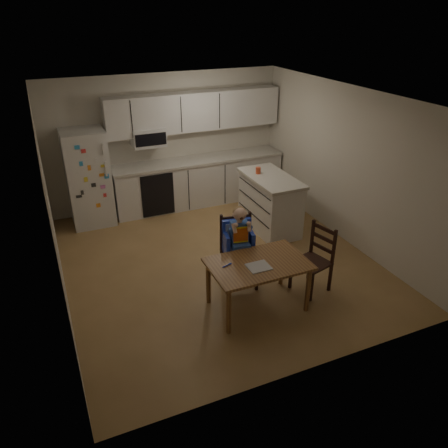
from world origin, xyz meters
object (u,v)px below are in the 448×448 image
refrigerator (88,178)px  dining_table (258,269)px  chair_booster (238,237)px  chair_side (317,254)px  red_cup (258,170)px  kitchen_island (270,203)px

refrigerator → dining_table: refrigerator is taller
chair_booster → chair_side: (0.93, -0.55, -0.19)m
refrigerator → dining_table: 3.79m
refrigerator → red_cup: (2.70, -1.25, 0.17)m
red_cup → chair_side: bearing=-94.5°
kitchen_island → red_cup: size_ratio=11.94×
kitchen_island → chair_side: size_ratio=1.38×
refrigerator → red_cup: bearing=-24.9°
chair_side → refrigerator: bearing=-157.6°
kitchen_island → chair_booster: size_ratio=1.10×
refrigerator → red_cup: refrigerator is taller
red_cup → kitchen_island: bearing=-60.9°
chair_booster → refrigerator: bearing=129.5°
refrigerator → kitchen_island: refrigerator is taller
refrigerator → chair_side: 4.21m
chair_side → chair_booster: bearing=-135.0°
red_cup → dining_table: bearing=-117.0°
refrigerator → kitchen_island: size_ratio=1.30×
red_cup → chair_booster: size_ratio=0.09×
dining_table → red_cup: bearing=63.0°
kitchen_island → chair_side: 1.89m
dining_table → chair_side: bearing=4.5°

